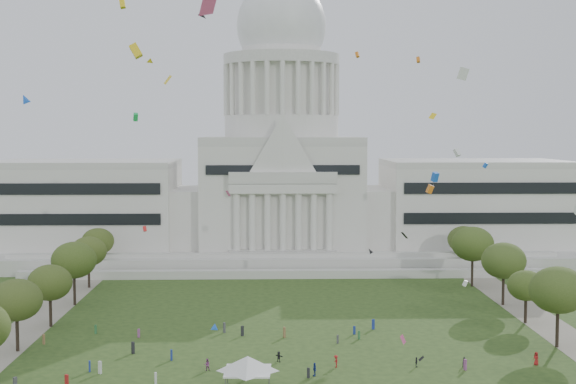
{
  "coord_description": "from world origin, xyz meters",
  "views": [
    {
      "loc": [
        -4.2,
        -112.6,
        35.88
      ],
      "look_at": [
        0.0,
        45.0,
        24.0
      ],
      "focal_mm": 50.0,
      "sensor_mm": 36.0,
      "label": 1
    }
  ],
  "objects": [
    {
      "name": "row_tree_r_2",
      "position": [
        44.17,
        17.44,
        9.66
      ],
      "size": [
        9.55,
        9.55,
        13.58
      ],
      "color": "black",
      "rests_on": "ground"
    },
    {
      "name": "row_tree_l_2",
      "position": [
        -45.04,
        17.3,
        8.51
      ],
      "size": [
        8.42,
        8.42,
        11.97
      ],
      "color": "black",
      "rests_on": "ground"
    },
    {
      "name": "ground",
      "position": [
        0.0,
        0.0,
        0.0
      ],
      "size": [
        400.0,
        400.0,
        0.0
      ],
      "primitive_type": "plane",
      "color": "#2B4519",
      "rests_on": "ground"
    },
    {
      "name": "person_10",
      "position": [
        18.6,
        6.77,
        0.78
      ],
      "size": [
        0.62,
        0.97,
        1.55
      ],
      "primitive_type": "imported",
      "rotation": [
        0.0,
        0.0,
        1.43
      ],
      "color": "#26262B",
      "rests_on": "ground"
    },
    {
      "name": "path_left",
      "position": [
        -48.0,
        30.0,
        0.02
      ],
      "size": [
        8.0,
        160.0,
        0.04
      ],
      "primitive_type": "cube",
      "color": "gray",
      "rests_on": "ground"
    },
    {
      "name": "person_8",
      "position": [
        -13.24,
        5.86,
        0.93
      ],
      "size": [
        0.99,
        0.71,
        1.85
      ],
      "primitive_type": "imported",
      "rotation": [
        0.0,
        0.0,
        3.32
      ],
      "color": "#994C8C",
      "rests_on": "ground"
    },
    {
      "name": "row_tree_r_3",
      "position": [
        44.4,
        34.48,
        7.08
      ],
      "size": [
        7.01,
        7.01,
        9.98
      ],
      "color": "black",
      "rests_on": "ground"
    },
    {
      "name": "distant_crowd",
      "position": [
        -14.0,
        13.46,
        0.87
      ],
      "size": [
        68.14,
        38.19,
        1.93
      ],
      "color": "#4C4C51",
      "rests_on": "ground"
    },
    {
      "name": "row_tree_r_6",
      "position": [
        45.96,
        88.13,
        8.51
      ],
      "size": [
        8.42,
        8.42,
        11.97
      ],
      "color": "black",
      "rests_on": "ground"
    },
    {
      "name": "person_5",
      "position": [
        -2.37,
        10.12,
        0.84
      ],
      "size": [
        1.57,
        1.49,
        1.68
      ],
      "primitive_type": "imported",
      "rotation": [
        0.0,
        0.0,
        2.42
      ],
      "color": "#26262B",
      "rests_on": "ground"
    },
    {
      "name": "person_3",
      "position": [
        6.3,
        6.98,
        0.94
      ],
      "size": [
        0.79,
        1.3,
        1.89
      ],
      "primitive_type": "imported",
      "rotation": [
        0.0,
        0.0,
        4.85
      ],
      "color": "#B21E1E",
      "rests_on": "ground"
    },
    {
      "name": "row_tree_l_3",
      "position": [
        -44.09,
        33.92,
        8.21
      ],
      "size": [
        8.12,
        8.12,
        11.55
      ],
      "color": "black",
      "rests_on": "ground"
    },
    {
      "name": "event_tent",
      "position": [
        -6.89,
        -3.56,
        3.85
      ],
      "size": [
        9.16,
        9.16,
        4.96
      ],
      "color": "#4C4C4C",
      "rests_on": "ground"
    },
    {
      "name": "row_tree_r_5",
      "position": [
        43.49,
        70.19,
        9.93
      ],
      "size": [
        9.82,
        9.82,
        13.96
      ],
      "color": "black",
      "rests_on": "ground"
    },
    {
      "name": "path_right",
      "position": [
        48.0,
        30.0,
        0.02
      ],
      "size": [
        8.0,
        160.0,
        0.04
      ],
      "primitive_type": "cube",
      "color": "gray",
      "rests_on": "ground"
    },
    {
      "name": "row_tree_l_5",
      "position": [
        -45.22,
        71.01,
        8.42
      ],
      "size": [
        8.33,
        8.33,
        11.85
      ],
      "color": "black",
      "rests_on": "ground"
    },
    {
      "name": "person_4",
      "position": [
        2.78,
        2.75,
        0.99
      ],
      "size": [
        0.84,
        1.26,
        1.98
      ],
      "primitive_type": "imported",
      "rotation": [
        0.0,
        0.0,
        4.9
      ],
      "color": "navy",
      "rests_on": "ground"
    },
    {
      "name": "person_0",
      "position": [
        37.27,
        7.42,
        1.01
      ],
      "size": [
        1.08,
        1.18,
        2.02
      ],
      "primitive_type": "imported",
      "rotation": [
        0.0,
        0.0,
        5.29
      ],
      "color": "#B21E1E",
      "rests_on": "ground"
    },
    {
      "name": "person_2",
      "position": [
        25.99,
        6.78,
        0.75
      ],
      "size": [
        0.83,
        0.83,
        1.49
      ],
      "primitive_type": "imported",
      "rotation": [
        0.0,
        0.0,
        0.79
      ],
      "color": "#26262B",
      "rests_on": "ground"
    },
    {
      "name": "kite_swarm",
      "position": [
        2.59,
        10.92,
        32.22
      ],
      "size": [
        85.96,
        105.7,
        54.72
      ],
      "color": "blue",
      "rests_on": "ground"
    },
    {
      "name": "capitol",
      "position": [
        0.0,
        113.59,
        22.3
      ],
      "size": [
        160.0,
        64.5,
        91.3
      ],
      "color": "beige",
      "rests_on": "ground"
    },
    {
      "name": "row_tree_r_4",
      "position": [
        44.76,
        50.04,
        9.29
      ],
      "size": [
        9.19,
        9.19,
        13.06
      ],
      "color": "black",
      "rests_on": "ground"
    },
    {
      "name": "row_tree_l_4",
      "position": [
        -44.08,
        52.42,
        9.39
      ],
      "size": [
        9.29,
        9.29,
        13.21
      ],
      "color": "black",
      "rests_on": "ground"
    },
    {
      "name": "row_tree_l_6",
      "position": [
        -46.87,
        89.14,
        8.27
      ],
      "size": [
        8.19,
        8.19,
        11.64
      ],
      "color": "black",
      "rests_on": "ground"
    }
  ]
}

